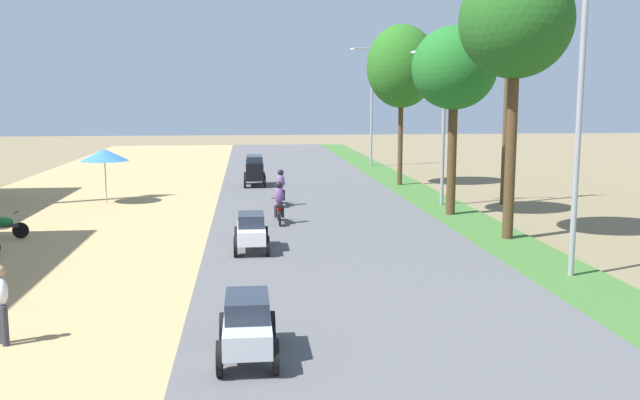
# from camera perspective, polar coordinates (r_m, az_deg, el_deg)

# --- Properties ---
(parked_motorbike_sixth) EXTENTS (1.80, 0.54, 0.94)m
(parked_motorbike_sixth) POSITION_cam_1_polar(r_m,az_deg,el_deg) (26.65, -24.58, -1.86)
(parked_motorbike_sixth) COLOR black
(parked_motorbike_sixth) RESTS_ON dirt_shoulder
(vendor_umbrella) EXTENTS (2.20, 2.20, 2.52)m
(vendor_umbrella) POSITION_cam_1_polar(r_m,az_deg,el_deg) (33.71, -17.25, 3.54)
(vendor_umbrella) COLOR #99999E
(vendor_umbrella) RESTS_ON dirt_shoulder
(pedestrian_on_shoulder) EXTENTS (0.40, 0.43, 1.62)m
(pedestrian_on_shoulder) POSITION_cam_1_polar(r_m,az_deg,el_deg) (15.27, -24.64, -7.51)
(pedestrian_on_shoulder) COLOR #33333D
(pedestrian_on_shoulder) RESTS_ON dirt_shoulder
(median_tree_nearest) EXTENTS (3.82, 3.82, 9.37)m
(median_tree_nearest) POSITION_cam_1_polar(r_m,az_deg,el_deg) (24.92, 15.76, 13.83)
(median_tree_nearest) COLOR #4C351E
(median_tree_nearest) RESTS_ON median_strip
(median_tree_second) EXTENTS (3.49, 3.49, 7.80)m
(median_tree_second) POSITION_cam_1_polar(r_m,az_deg,el_deg) (29.51, 10.95, 10.48)
(median_tree_second) COLOR #4C351E
(median_tree_second) RESTS_ON median_strip
(median_tree_third) EXTENTS (3.86, 3.86, 8.87)m
(median_tree_third) POSITION_cam_1_polar(r_m,az_deg,el_deg) (39.27, 6.71, 10.81)
(median_tree_third) COLOR #4C351E
(median_tree_third) RESTS_ON median_strip
(streetlamp_near) EXTENTS (3.16, 0.20, 8.47)m
(streetlamp_near) POSITION_cam_1_polar(r_m,az_deg,el_deg) (20.01, 20.55, 7.73)
(streetlamp_near) COLOR gray
(streetlamp_near) RESTS_ON median_strip
(streetlamp_mid) EXTENTS (3.16, 0.20, 7.08)m
(streetlamp_mid) POSITION_cam_1_polar(r_m,az_deg,el_deg) (32.12, 10.11, 6.92)
(streetlamp_mid) COLOR gray
(streetlamp_mid) RESTS_ON median_strip
(streetlamp_far) EXTENTS (3.16, 0.20, 8.44)m
(streetlamp_far) POSITION_cam_1_polar(r_m,az_deg,el_deg) (49.99, 4.26, 8.32)
(streetlamp_far) COLOR gray
(streetlamp_far) RESTS_ON median_strip
(utility_pole_far) EXTENTS (1.80, 0.20, 8.43)m
(utility_pole_far) POSITION_cam_1_polar(r_m,az_deg,el_deg) (33.25, 14.97, 7.19)
(utility_pole_far) COLOR brown
(utility_pole_far) RESTS_ON ground
(car_sedan_silver) EXTENTS (1.10, 2.26, 1.19)m
(car_sedan_silver) POSITION_cam_1_polar(r_m,az_deg,el_deg) (13.33, -5.98, -10.06)
(car_sedan_silver) COLOR #B7BCC1
(car_sedan_silver) RESTS_ON road_strip
(car_sedan_white) EXTENTS (1.10, 2.26, 1.19)m
(car_sedan_white) POSITION_cam_1_polar(r_m,az_deg,el_deg) (22.37, -5.66, -2.48)
(car_sedan_white) COLOR silver
(car_sedan_white) RESTS_ON road_strip
(car_van_black) EXTENTS (1.19, 2.41, 1.67)m
(car_van_black) POSITION_cam_1_polar(r_m,az_deg,el_deg) (38.71, -5.40, 2.56)
(car_van_black) COLOR black
(car_van_black) RESTS_ON road_strip
(motorbike_ahead_second) EXTENTS (0.54, 1.80, 1.66)m
(motorbike_ahead_second) POSITION_cam_1_polar(r_m,az_deg,el_deg) (27.05, -3.38, -0.31)
(motorbike_ahead_second) COLOR black
(motorbike_ahead_second) RESTS_ON road_strip
(motorbike_ahead_third) EXTENTS (0.54, 1.80, 1.66)m
(motorbike_ahead_third) POSITION_cam_1_polar(r_m,az_deg,el_deg) (31.52, -3.24, 0.94)
(motorbike_ahead_third) COLOR black
(motorbike_ahead_third) RESTS_ON road_strip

